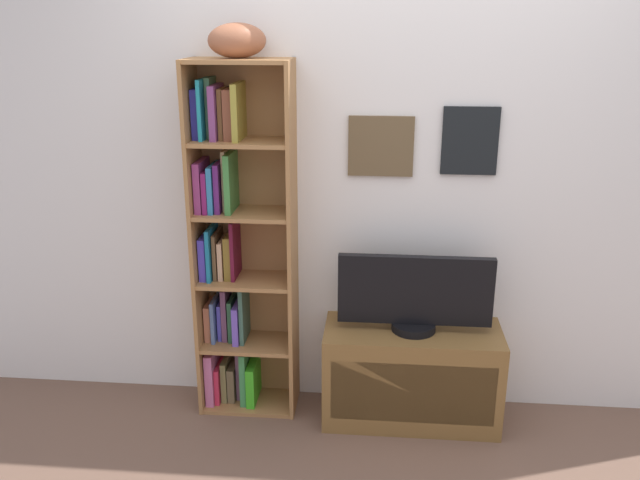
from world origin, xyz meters
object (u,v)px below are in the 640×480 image
football (237,41)px  television (415,295)px  bookshelf (235,250)px  tv_stand (411,375)px

football → television: football is taller
bookshelf → football: 1.02m
football → tv_stand: 1.85m
bookshelf → tv_stand: size_ratio=2.04×
tv_stand → football: bearing=176.3°
football → bookshelf: bearing=153.0°
tv_stand → television: size_ratio=1.17×
football → television: bearing=-3.6°
bookshelf → football: bearing=-27.0°
bookshelf → football: (0.06, -0.03, 1.02)m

